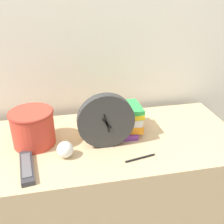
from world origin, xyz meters
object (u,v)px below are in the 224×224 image
object	(u,v)px
basket	(33,127)
crumpled_paper_ball	(65,150)
tv_remote	(27,167)
pen	(140,158)
desk_clock	(106,121)
book_stack	(116,119)

from	to	relation	value
basket	crumpled_paper_ball	distance (m)	0.19
tv_remote	pen	size ratio (longest dim) A/B	1.55
basket	tv_remote	bearing A→B (deg)	-96.39
pen	tv_remote	bearing A→B (deg)	177.13
desk_clock	tv_remote	xyz separation A→B (m)	(-0.32, -0.10, -0.11)
book_stack	tv_remote	distance (m)	0.45
tv_remote	crumpled_paper_ball	world-z (taller)	crumpled_paper_ball
tv_remote	pen	distance (m)	0.44
basket	tv_remote	distance (m)	0.19
pen	book_stack	bearing A→B (deg)	102.08
book_stack	basket	xyz separation A→B (m)	(-0.37, -0.03, 0.02)
tv_remote	crumpled_paper_ball	size ratio (longest dim) A/B	3.01
book_stack	tv_remote	world-z (taller)	book_stack
pen	desk_clock	bearing A→B (deg)	134.18
tv_remote	desk_clock	bearing A→B (deg)	16.94
desk_clock	basket	xyz separation A→B (m)	(-0.30, 0.08, -0.04)
book_stack	desk_clock	bearing A→B (deg)	-122.20
crumpled_paper_ball	pen	size ratio (longest dim) A/B	0.52
desk_clock	crumpled_paper_ball	size ratio (longest dim) A/B	3.56
book_stack	pen	distance (m)	0.24
basket	pen	size ratio (longest dim) A/B	1.44
tv_remote	crumpled_paper_ball	distance (m)	0.16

